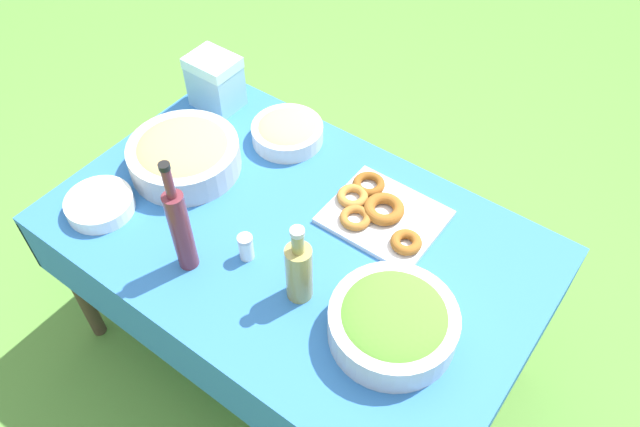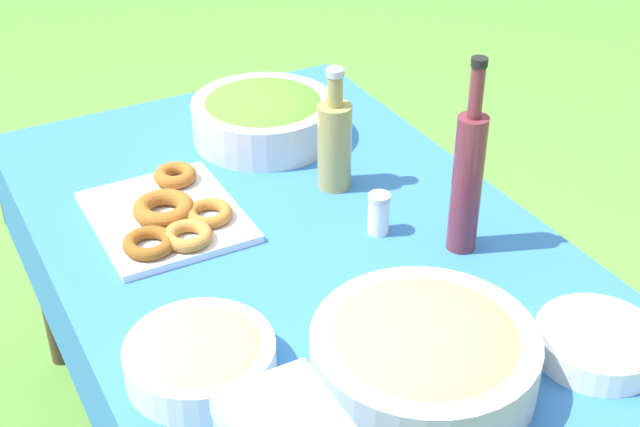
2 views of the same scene
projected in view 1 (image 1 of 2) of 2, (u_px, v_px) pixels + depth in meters
name	position (u px, v px, depth m)	size (l,w,h in m)	color
ground_plane	(300.00, 347.00, 2.37)	(14.00, 14.00, 0.00)	#568C38
picnic_table	(296.00, 251.00, 1.92)	(1.46, 0.93, 0.68)	#2D6BB2
salad_bowl	(393.00, 322.00, 1.59)	(0.33, 0.33, 0.12)	silver
pasta_bowl	(287.00, 131.00, 2.10)	(0.24, 0.24, 0.08)	silver
donut_platter	(380.00, 213.00, 1.88)	(0.35, 0.28, 0.05)	silver
plate_stack	(100.00, 205.00, 1.90)	(0.21, 0.21, 0.05)	white
olive_oil_bottle	(299.00, 270.00, 1.63)	(0.07, 0.07, 0.27)	#998E4C
wine_bottle	(180.00, 228.00, 1.67)	(0.06, 0.06, 0.39)	maroon
bread_bowl	(184.00, 154.00, 1.99)	(0.36, 0.36, 0.12)	#B2B7BC
cooler_box	(215.00, 82.00, 2.18)	(0.17, 0.14, 0.20)	#8CC6E5
salt_shaker	(246.00, 247.00, 1.76)	(0.04, 0.04, 0.09)	white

